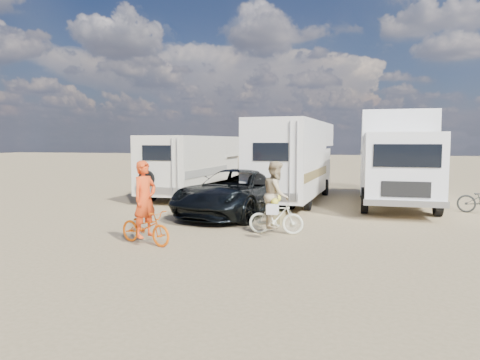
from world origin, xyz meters
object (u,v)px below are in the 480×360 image
(box_truck, at_px, (396,159))
(bike_woman, at_px, (276,218))
(bike_man, at_px, (145,227))
(rider_woman, at_px, (276,201))
(rider_man, at_px, (145,206))
(cooler, at_px, (213,205))
(rv_main, at_px, (294,162))
(crate, at_px, (276,218))
(dark_suv, at_px, (238,192))
(rv_left, at_px, (194,166))

(box_truck, xyz_separation_m, bike_woman, (-3.47, -6.47, -1.37))
(box_truck, xyz_separation_m, bike_man, (-6.31, -8.47, -1.39))
(box_truck, height_order, rider_woman, box_truck)
(rider_man, height_order, cooler, rider_man)
(rv_main, distance_m, box_truck, 4.00)
(crate, bearing_deg, bike_woman, -79.32)
(dark_suv, xyz_separation_m, bike_man, (-1.00, -4.75, -0.36))
(rv_main, bearing_deg, cooler, -122.86)
(dark_suv, xyz_separation_m, rider_man, (-1.00, -4.75, 0.15))
(rv_main, bearing_deg, bike_man, -101.77)
(rv_main, relative_size, bike_man, 4.87)
(rv_left, distance_m, dark_suv, 5.68)
(bike_woman, distance_m, rider_woman, 0.45)
(rv_left, distance_m, bike_woman, 9.00)
(rv_main, xyz_separation_m, crate, (0.25, -5.27, -1.47))
(box_truck, xyz_separation_m, dark_suv, (-5.31, -3.71, -1.04))
(rv_main, height_order, rider_woman, rv_main)
(bike_man, height_order, rider_man, rider_man)
(box_truck, distance_m, cooler, 7.29)
(box_truck, distance_m, crate, 6.50)
(box_truck, height_order, dark_suv, box_truck)
(rv_main, distance_m, rider_man, 9.02)
(rider_woman, relative_size, crate, 4.04)
(rider_woman, xyz_separation_m, crate, (-0.27, 1.41, -0.72))
(rv_left, relative_size, rider_man, 3.89)
(box_truck, relative_size, cooler, 14.70)
(bike_woman, bearing_deg, rv_left, 30.79)
(box_truck, bearing_deg, dark_suv, -145.51)
(rv_left, relative_size, crate, 16.26)
(dark_suv, relative_size, rider_man, 3.00)
(rider_man, xyz_separation_m, crate, (2.57, 3.41, -0.75))
(bike_man, bearing_deg, bike_woman, -35.82)
(rv_main, height_order, box_truck, box_truck)
(dark_suv, distance_m, bike_man, 4.87)
(rv_left, height_order, rider_man, rv_left)
(dark_suv, distance_m, cooler, 1.37)
(bike_man, bearing_deg, rider_man, 0.00)
(crate, bearing_deg, dark_suv, 139.44)
(bike_man, relative_size, cooler, 3.08)
(rv_left, relative_size, box_truck, 0.95)
(box_truck, bearing_deg, cooler, -154.65)
(rv_left, xyz_separation_m, rider_man, (2.36, -9.29, -0.43))
(rv_left, xyz_separation_m, bike_man, (2.36, -9.29, -0.94))
(box_truck, xyz_separation_m, cooler, (-6.40, -3.10, -1.60))
(rv_left, distance_m, rider_woman, 8.96)
(rv_left, xyz_separation_m, box_truck, (8.67, -0.82, 0.45))
(rv_left, distance_m, crate, 7.77)
(rv_main, bearing_deg, box_truck, 0.11)
(bike_woman, height_order, rider_woman, rider_woman)
(dark_suv, distance_m, bike_woman, 3.33)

